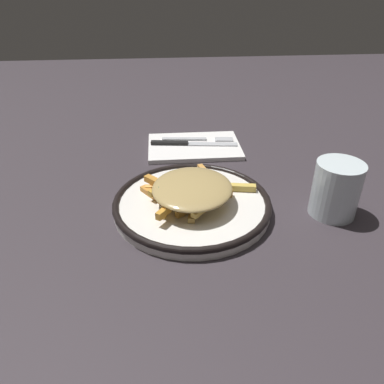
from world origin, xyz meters
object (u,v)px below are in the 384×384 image
(napkin, at_px, (194,147))
(fork, at_px, (198,139))
(knife, at_px, (186,143))
(plate, at_px, (192,204))
(fries_heap, at_px, (193,189))
(water_glass, at_px, (336,189))

(napkin, bearing_deg, fork, 155.64)
(napkin, bearing_deg, knife, -96.41)
(plate, height_order, napkin, plate)
(plate, xyz_separation_m, fries_heap, (0.00, 0.00, 0.03))
(fork, xyz_separation_m, water_glass, (0.32, 0.21, 0.04))
(fork, bearing_deg, fries_heap, -7.59)
(plate, xyz_separation_m, napkin, (-0.27, 0.03, -0.01))
(fork, xyz_separation_m, knife, (0.02, -0.03, 0.00))
(knife, height_order, water_glass, water_glass)
(fork, relative_size, water_glass, 1.77)
(napkin, xyz_separation_m, knife, (-0.00, -0.02, 0.01))
(knife, bearing_deg, fork, 128.63)
(plate, bearing_deg, water_glass, 82.72)
(knife, bearing_deg, water_glass, 38.85)
(fries_heap, relative_size, napkin, 0.99)
(fries_heap, distance_m, knife, 0.27)
(fries_heap, distance_m, water_glass, 0.25)
(plate, relative_size, fork, 1.63)
(fries_heap, bearing_deg, water_glass, 82.75)
(plate, bearing_deg, fries_heap, 78.60)
(napkin, distance_m, water_glass, 0.37)
(fries_heap, relative_size, water_glass, 2.20)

